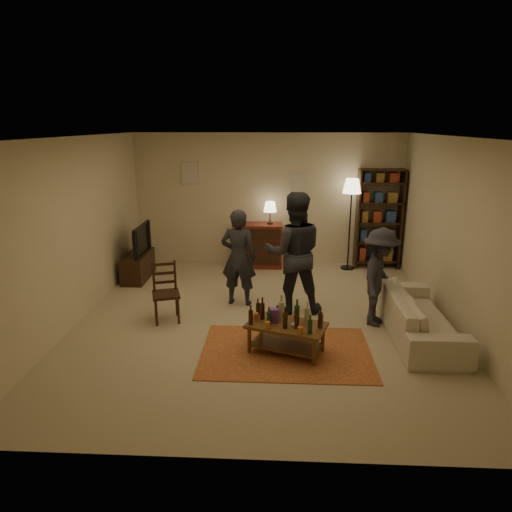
# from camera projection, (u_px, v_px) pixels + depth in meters

# --- Properties ---
(floor) EXTENTS (6.00, 6.00, 0.00)m
(floor) POSITION_uv_depth(u_px,v_px,m) (262.00, 320.00, 6.93)
(floor) COLOR #C6B793
(floor) RESTS_ON ground
(room_shell) EXTENTS (6.00, 6.00, 6.00)m
(room_shell) POSITION_uv_depth(u_px,v_px,m) (236.00, 177.00, 9.31)
(room_shell) COLOR beige
(room_shell) RESTS_ON ground
(rug) EXTENTS (2.20, 1.50, 0.01)m
(rug) POSITION_uv_depth(u_px,v_px,m) (286.00, 352.00, 5.96)
(rug) COLOR #993C21
(rug) RESTS_ON ground
(coffee_table) EXTENTS (1.11, 0.84, 0.74)m
(coffee_table) POSITION_uv_depth(u_px,v_px,m) (286.00, 326.00, 5.86)
(coffee_table) COLOR brown
(coffee_table) RESTS_ON ground
(dining_chair) EXTENTS (0.49, 0.49, 0.91)m
(dining_chair) POSITION_uv_depth(u_px,v_px,m) (166.00, 290.00, 6.83)
(dining_chair) COLOR #322010
(dining_chair) RESTS_ON ground
(tv_stand) EXTENTS (0.40, 1.00, 1.06)m
(tv_stand) POSITION_uv_depth(u_px,v_px,m) (138.00, 259.00, 8.67)
(tv_stand) COLOR #322010
(tv_stand) RESTS_ON ground
(dresser) EXTENTS (1.00, 0.50, 1.36)m
(dresser) POSITION_uv_depth(u_px,v_px,m) (258.00, 244.00, 9.41)
(dresser) COLOR maroon
(dresser) RESTS_ON ground
(bookshelf) EXTENTS (0.90, 0.34, 2.02)m
(bookshelf) POSITION_uv_depth(u_px,v_px,m) (379.00, 218.00, 9.20)
(bookshelf) COLOR #322010
(bookshelf) RESTS_ON ground
(floor_lamp) EXTENTS (0.36, 0.36, 1.84)m
(floor_lamp) POSITION_uv_depth(u_px,v_px,m) (352.00, 193.00, 8.95)
(floor_lamp) COLOR black
(floor_lamp) RESTS_ON ground
(sofa) EXTENTS (0.81, 2.08, 0.61)m
(sofa) POSITION_uv_depth(u_px,v_px,m) (419.00, 315.00, 6.36)
(sofa) COLOR beige
(sofa) RESTS_ON ground
(person_left) EXTENTS (0.63, 0.46, 1.59)m
(person_left) POSITION_uv_depth(u_px,v_px,m) (239.00, 257.00, 7.36)
(person_left) COLOR #23242A
(person_left) RESTS_ON ground
(person_right) EXTENTS (0.97, 0.78, 1.90)m
(person_right) POSITION_uv_depth(u_px,v_px,m) (294.00, 253.00, 7.04)
(person_right) COLOR #25272D
(person_right) RESTS_ON ground
(person_by_sofa) EXTENTS (0.87, 1.08, 1.46)m
(person_by_sofa) POSITION_uv_depth(u_px,v_px,m) (379.00, 277.00, 6.61)
(person_by_sofa) COLOR #2B2A33
(person_by_sofa) RESTS_ON ground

